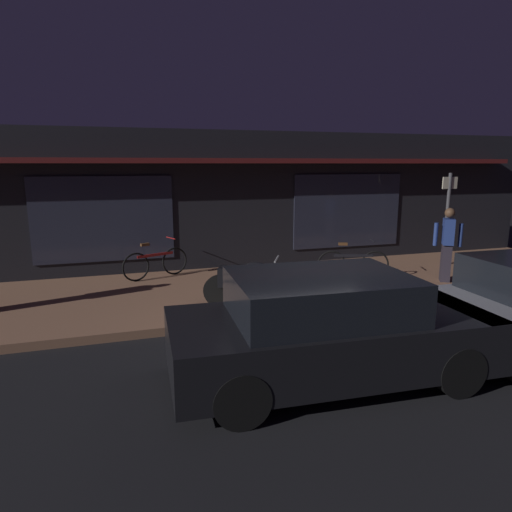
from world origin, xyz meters
The scene contains 9 objects.
ground_plane centered at (0.00, 0.00, 0.00)m, with size 60.00×60.00×0.00m, color black.
sidewalk_slab centered at (0.00, 3.00, 0.07)m, with size 18.00×4.00×0.15m, color #8C6047.
storefront_building centered at (0.00, 6.39, 1.80)m, with size 18.00×3.30×3.60m.
motorcycle centered at (-0.64, 1.57, 0.65)m, with size 1.57×0.93×0.97m.
bicycle_parked centered at (2.26, 2.95, 0.51)m, with size 1.59×0.62×0.91m.
bicycle_extra centered at (-2.10, 4.40, 0.51)m, with size 1.55×0.69×0.91m.
person_bystander centered at (4.16, 2.12, 1.03)m, with size 0.56×0.44×1.67m.
sign_post centered at (5.27, 3.51, 1.51)m, with size 0.44×0.09×2.40m.
parked_car_near centered at (-0.42, -1.14, 0.70)m, with size 4.19×1.98×1.42m.
Camera 1 is at (-2.92, -6.06, 2.78)m, focal length 31.44 mm.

